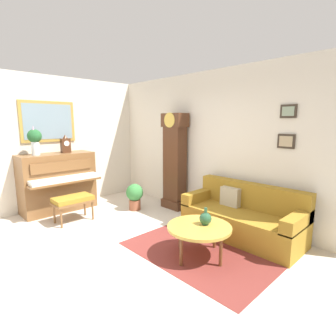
{
  "coord_description": "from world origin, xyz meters",
  "views": [
    {
      "loc": [
        3.19,
        -1.75,
        1.84
      ],
      "look_at": [
        -0.05,
        1.36,
        1.05
      ],
      "focal_mm": 27.93,
      "sensor_mm": 36.0,
      "label": 1
    }
  ],
  "objects_px": {
    "piano_bench": "(73,200)",
    "couch": "(242,217)",
    "grandfather_clock": "(175,164)",
    "potted_plant": "(135,195)",
    "coffee_table": "(199,228)",
    "piano": "(58,182)",
    "mantel_clock": "(66,145)",
    "green_jug": "(205,218)",
    "flower_vase": "(35,139)"
  },
  "relations": [
    {
      "from": "piano_bench",
      "to": "couch",
      "type": "bearing_deg",
      "value": 34.47
    },
    {
      "from": "piano_bench",
      "to": "grandfather_clock",
      "type": "bearing_deg",
      "value": 69.16
    },
    {
      "from": "potted_plant",
      "to": "couch",
      "type": "bearing_deg",
      "value": 12.51
    },
    {
      "from": "grandfather_clock",
      "to": "coffee_table",
      "type": "height_order",
      "value": "grandfather_clock"
    },
    {
      "from": "piano_bench",
      "to": "potted_plant",
      "type": "bearing_deg",
      "value": 78.04
    },
    {
      "from": "coffee_table",
      "to": "grandfather_clock",
      "type": "bearing_deg",
      "value": 143.88
    },
    {
      "from": "piano",
      "to": "couch",
      "type": "distance_m",
      "value": 3.74
    },
    {
      "from": "piano",
      "to": "piano_bench",
      "type": "distance_m",
      "value": 0.86
    },
    {
      "from": "piano_bench",
      "to": "mantel_clock",
      "type": "relative_size",
      "value": 1.84
    },
    {
      "from": "piano",
      "to": "grandfather_clock",
      "type": "relative_size",
      "value": 0.71
    },
    {
      "from": "couch",
      "to": "green_jug",
      "type": "xyz_separation_m",
      "value": [
        -0.03,
        -0.94,
        0.22
      ]
    },
    {
      "from": "piano_bench",
      "to": "potted_plant",
      "type": "xyz_separation_m",
      "value": [
        0.26,
        1.22,
        -0.08
      ]
    },
    {
      "from": "piano",
      "to": "piano_bench",
      "type": "height_order",
      "value": "piano"
    },
    {
      "from": "grandfather_clock",
      "to": "mantel_clock",
      "type": "relative_size",
      "value": 5.34
    },
    {
      "from": "piano",
      "to": "mantel_clock",
      "type": "bearing_deg",
      "value": 89.39
    },
    {
      "from": "green_jug",
      "to": "couch",
      "type": "bearing_deg",
      "value": 88.22
    },
    {
      "from": "flower_vase",
      "to": "green_jug",
      "type": "distance_m",
      "value": 3.62
    },
    {
      "from": "mantel_clock",
      "to": "couch",
      "type": "bearing_deg",
      "value": 23.48
    },
    {
      "from": "flower_vase",
      "to": "piano",
      "type": "bearing_deg",
      "value": 90.26
    },
    {
      "from": "piano_bench",
      "to": "green_jug",
      "type": "height_order",
      "value": "green_jug"
    },
    {
      "from": "coffee_table",
      "to": "flower_vase",
      "type": "xyz_separation_m",
      "value": [
        -3.28,
        -1.0,
        1.11
      ]
    },
    {
      "from": "couch",
      "to": "grandfather_clock",
      "type": "bearing_deg",
      "value": 173.09
    },
    {
      "from": "piano",
      "to": "flower_vase",
      "type": "distance_m",
      "value": 0.99
    },
    {
      "from": "grandfather_clock",
      "to": "couch",
      "type": "relative_size",
      "value": 1.07
    },
    {
      "from": "green_jug",
      "to": "mantel_clock",
      "type": "bearing_deg",
      "value": -171.25
    },
    {
      "from": "flower_vase",
      "to": "grandfather_clock",
      "type": "bearing_deg",
      "value": 55.23
    },
    {
      "from": "piano_bench",
      "to": "grandfather_clock",
      "type": "xyz_separation_m",
      "value": [
        0.74,
        1.94,
        0.56
      ]
    },
    {
      "from": "grandfather_clock",
      "to": "green_jug",
      "type": "height_order",
      "value": "grandfather_clock"
    },
    {
      "from": "piano",
      "to": "coffee_table",
      "type": "bearing_deg",
      "value": 10.67
    },
    {
      "from": "mantel_clock",
      "to": "grandfather_clock",
      "type": "bearing_deg",
      "value": 46.75
    },
    {
      "from": "mantel_clock",
      "to": "potted_plant",
      "type": "height_order",
      "value": "mantel_clock"
    },
    {
      "from": "piano_bench",
      "to": "mantel_clock",
      "type": "xyz_separation_m",
      "value": [
        -0.83,
        0.27,
        0.97
      ]
    },
    {
      "from": "grandfather_clock",
      "to": "coffee_table",
      "type": "distance_m",
      "value": 2.19
    },
    {
      "from": "mantel_clock",
      "to": "piano",
      "type": "bearing_deg",
      "value": -90.61
    },
    {
      "from": "piano",
      "to": "grandfather_clock",
      "type": "xyz_separation_m",
      "value": [
        1.57,
        1.87,
        0.36
      ]
    },
    {
      "from": "mantel_clock",
      "to": "green_jug",
      "type": "xyz_separation_m",
      "value": [
        3.31,
        0.51,
        -0.85
      ]
    },
    {
      "from": "piano",
      "to": "mantel_clock",
      "type": "relative_size",
      "value": 3.79
    },
    {
      "from": "couch",
      "to": "coffee_table",
      "type": "height_order",
      "value": "couch"
    },
    {
      "from": "grandfather_clock",
      "to": "coffee_table",
      "type": "relative_size",
      "value": 2.31
    },
    {
      "from": "grandfather_clock",
      "to": "mantel_clock",
      "type": "distance_m",
      "value": 2.32
    },
    {
      "from": "grandfather_clock",
      "to": "flower_vase",
      "type": "distance_m",
      "value": 2.8
    },
    {
      "from": "piano_bench",
      "to": "couch",
      "type": "xyz_separation_m",
      "value": [
        2.51,
        1.72,
        -0.09
      ]
    },
    {
      "from": "piano",
      "to": "green_jug",
      "type": "distance_m",
      "value": 3.39
    },
    {
      "from": "coffee_table",
      "to": "couch",
      "type": "bearing_deg",
      "value": 86.98
    },
    {
      "from": "couch",
      "to": "potted_plant",
      "type": "distance_m",
      "value": 2.3
    },
    {
      "from": "grandfather_clock",
      "to": "green_jug",
      "type": "xyz_separation_m",
      "value": [
        1.74,
        -1.15,
        -0.43
      ]
    },
    {
      "from": "piano_bench",
      "to": "flower_vase",
      "type": "xyz_separation_m",
      "value": [
        -0.83,
        -0.32,
        1.11
      ]
    },
    {
      "from": "piano_bench",
      "to": "mantel_clock",
      "type": "height_order",
      "value": "mantel_clock"
    },
    {
      "from": "couch",
      "to": "coffee_table",
      "type": "xyz_separation_m",
      "value": [
        -0.05,
        -1.04,
        0.1
      ]
    },
    {
      "from": "potted_plant",
      "to": "mantel_clock",
      "type": "bearing_deg",
      "value": -138.85
    }
  ]
}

